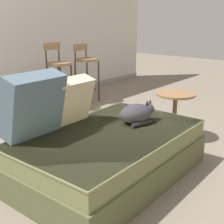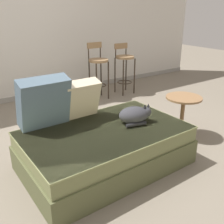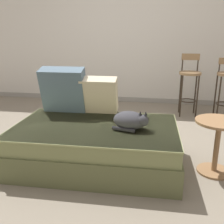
% 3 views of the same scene
% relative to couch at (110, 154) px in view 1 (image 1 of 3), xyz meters
% --- Properties ---
extents(ground_plane, '(16.00, 16.00, 0.00)m').
position_rel_couch_xyz_m(ground_plane, '(0.00, 0.40, -0.21)').
color(ground_plane, slate).
rests_on(ground_plane, ground).
extents(couch, '(1.66, 1.07, 0.42)m').
position_rel_couch_xyz_m(couch, '(0.00, 0.00, 0.00)').
color(couch, brown).
rests_on(couch, ground).
extents(throw_pillow_corner, '(0.50, 0.31, 0.52)m').
position_rel_couch_xyz_m(throw_pillow_corner, '(-0.46, 0.40, 0.47)').
color(throw_pillow_corner, '#4C6070').
rests_on(throw_pillow_corner, couch).
extents(throw_pillow_middle, '(0.41, 0.27, 0.43)m').
position_rel_couch_xyz_m(throw_pillow_middle, '(-0.05, 0.41, 0.42)').
color(throw_pillow_middle, beige).
rests_on(throw_pillow_middle, couch).
extents(cat, '(0.37, 0.31, 0.20)m').
position_rel_couch_xyz_m(cat, '(0.35, -0.03, 0.29)').
color(cat, '#333338').
rests_on(cat, couch).
extents(bar_stool_near_window, '(0.34, 0.34, 0.98)m').
position_rel_couch_xyz_m(bar_stool_near_window, '(1.09, 1.91, 0.37)').
color(bar_stool_near_window, '#2D2319').
rests_on(bar_stool_near_window, ground).
extents(bar_stool_by_doorway, '(0.34, 0.34, 0.92)m').
position_rel_couch_xyz_m(bar_stool_by_doorway, '(1.66, 1.90, 0.35)').
color(bar_stool_by_doorway, '#2D2319').
rests_on(bar_stool_by_doorway, ground).
extents(side_table, '(0.44, 0.44, 0.53)m').
position_rel_couch_xyz_m(side_table, '(1.17, 0.03, 0.13)').
color(side_table, olive).
rests_on(side_table, ground).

